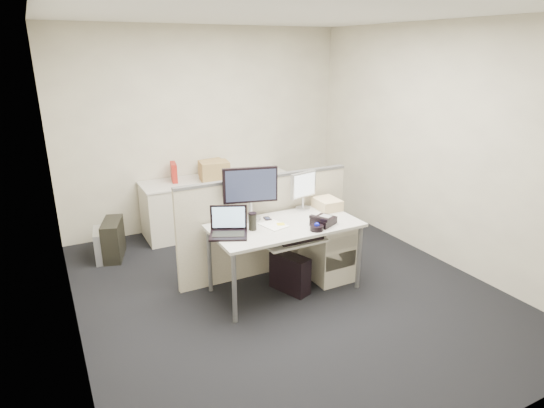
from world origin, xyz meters
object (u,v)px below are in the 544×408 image
desk (285,230)px  monitor_main (250,194)px  desk_phone (323,221)px  laptop (228,223)px

desk → monitor_main: monitor_main is taller
desk → desk_phone: (0.34, -0.18, 0.10)m
desk_phone → monitor_main: bearing=116.2°
desk → laptop: laptop is taller
desk → laptop: size_ratio=4.27×
desk_phone → laptop: bearing=144.7°
desk → desk_phone: size_ratio=6.52×
laptop → desk_phone: size_ratio=1.53×
laptop → monitor_main: bearing=63.9°
desk → monitor_main: (-0.25, 0.28, 0.34)m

